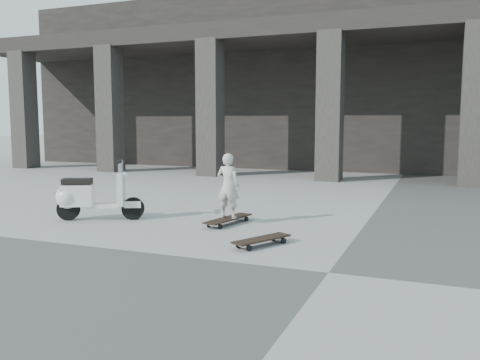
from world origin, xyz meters
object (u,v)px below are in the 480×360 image
at_px(skateboard_spare, 262,240).
at_px(child, 228,186).
at_px(longboard, 228,219).
at_px(scooter, 85,196).

xyz_separation_m(skateboard_spare, child, (-0.95, 1.12, 0.53)).
relative_size(longboard, skateboard_spare, 1.20).
bearing_deg(scooter, skateboard_spare, -35.08).
height_order(skateboard_spare, child, child).
height_order(longboard, child, child).
xyz_separation_m(longboard, skateboard_spare, (0.95, -1.12, -0.00)).
distance_m(skateboard_spare, scooter, 3.33).
distance_m(longboard, scooter, 2.40).
height_order(skateboard_spare, scooter, scooter).
xyz_separation_m(skateboard_spare, scooter, (-3.26, 0.58, 0.31)).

